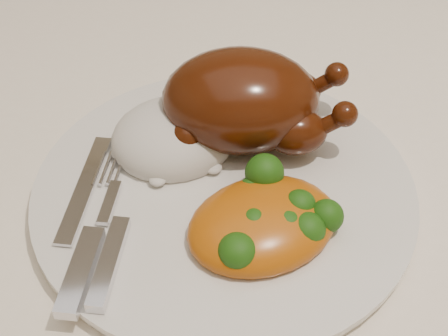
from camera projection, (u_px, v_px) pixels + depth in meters
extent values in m
cube|color=brown|center=(366.00, 159.00, 0.58)|extent=(1.60, 0.90, 0.04)
cube|color=white|center=(370.00, 140.00, 0.57)|extent=(1.72, 1.02, 0.01)
cylinder|color=silver|center=(224.00, 191.00, 0.51)|extent=(0.37, 0.37, 0.01)
ellipsoid|color=#471907|center=(240.00, 100.00, 0.52)|extent=(0.14, 0.12, 0.08)
ellipsoid|color=#471907|center=(230.00, 86.00, 0.50)|extent=(0.07, 0.05, 0.03)
ellipsoid|color=#471907|center=(297.00, 132.00, 0.51)|extent=(0.05, 0.04, 0.04)
sphere|color=#471907|center=(345.00, 114.00, 0.49)|extent=(0.02, 0.02, 0.02)
ellipsoid|color=#471907|center=(292.00, 92.00, 0.55)|extent=(0.05, 0.04, 0.04)
sphere|color=#471907|center=(337.00, 74.00, 0.53)|extent=(0.02, 0.02, 0.02)
sphere|color=#471907|center=(188.00, 136.00, 0.51)|extent=(0.03, 0.03, 0.03)
sphere|color=#471907|center=(191.00, 91.00, 0.55)|extent=(0.03, 0.03, 0.03)
ellipsoid|color=silver|center=(173.00, 138.00, 0.53)|extent=(0.12, 0.11, 0.06)
ellipsoid|color=#BC550C|center=(262.00, 224.00, 0.46)|extent=(0.14, 0.12, 0.04)
ellipsoid|color=#BC550C|center=(301.00, 211.00, 0.47)|extent=(0.05, 0.05, 0.03)
ellipsoid|color=#153B09|center=(281.00, 220.00, 0.46)|extent=(0.03, 0.03, 0.02)
ellipsoid|color=#153B09|center=(307.00, 230.00, 0.45)|extent=(0.03, 0.03, 0.03)
ellipsoid|color=#153B09|center=(254.00, 192.00, 0.48)|extent=(0.03, 0.03, 0.02)
ellipsoid|color=#153B09|center=(238.00, 251.00, 0.43)|extent=(0.03, 0.03, 0.02)
ellipsoid|color=#153B09|center=(286.00, 226.00, 0.45)|extent=(0.03, 0.03, 0.03)
ellipsoid|color=#153B09|center=(299.00, 206.00, 0.46)|extent=(0.03, 0.03, 0.02)
ellipsoid|color=#153B09|center=(264.00, 173.00, 0.48)|extent=(0.03, 0.03, 0.03)
ellipsoid|color=#153B09|center=(327.00, 216.00, 0.46)|extent=(0.03, 0.03, 0.03)
ellipsoid|color=#153B09|center=(254.00, 225.00, 0.45)|extent=(0.03, 0.03, 0.03)
cube|color=silver|center=(85.00, 187.00, 0.50)|extent=(0.04, 0.12, 0.00)
cube|color=silver|center=(81.00, 271.00, 0.43)|extent=(0.03, 0.08, 0.01)
cube|color=silver|center=(109.00, 262.00, 0.44)|extent=(0.03, 0.08, 0.01)
cube|color=silver|center=(110.00, 184.00, 0.50)|extent=(0.03, 0.08, 0.00)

